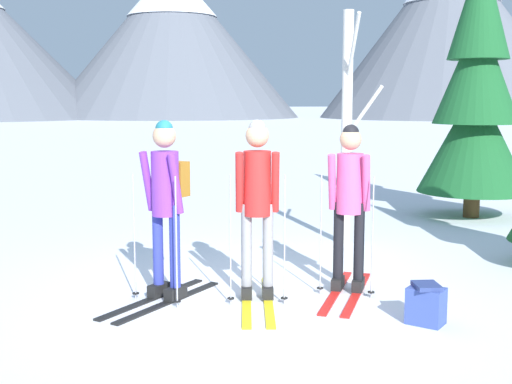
{
  "coord_description": "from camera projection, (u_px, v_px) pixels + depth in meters",
  "views": [
    {
      "loc": [
        -0.44,
        -6.91,
        2.04
      ],
      "look_at": [
        0.05,
        0.28,
        1.05
      ],
      "focal_mm": 46.84,
      "sensor_mm": 36.0,
      "label": 1
    }
  ],
  "objects": [
    {
      "name": "ground_plane",
      "position": [
        253.0,
        293.0,
        7.13
      ],
      "size": [
        400.0,
        400.0,
        0.0
      ],
      "primitive_type": "plane",
      "color": "white"
    },
    {
      "name": "skier_in_purple",
      "position": [
        166.0,
        198.0,
        6.79
      ],
      "size": [
        1.19,
        1.51,
        1.85
      ],
      "color": "black",
      "rests_on": "ground"
    },
    {
      "name": "skier_in_red",
      "position": [
        257.0,
        200.0,
        6.77
      ],
      "size": [
        0.61,
        1.71,
        1.85
      ],
      "color": "yellow",
      "rests_on": "ground"
    },
    {
      "name": "skier_in_pink",
      "position": [
        349.0,
        200.0,
        7.06
      ],
      "size": [
        0.87,
        1.66,
        1.79
      ],
      "color": "red",
      "rests_on": "ground"
    },
    {
      "name": "pine_tree_near",
      "position": [
        476.0,
        96.0,
        11.45
      ],
      "size": [
        1.91,
        1.91,
        4.62
      ],
      "color": "#51381E",
      "rests_on": "ground"
    },
    {
      "name": "birch_tree_tall",
      "position": [
        347.0,
        126.0,
        9.32
      ],
      "size": [
        0.5,
        0.76,
        3.27
      ],
      "color": "silver",
      "rests_on": "ground"
    },
    {
      "name": "backpack_on_snow_front",
      "position": [
        426.0,
        304.0,
        6.12
      ],
      "size": [
        0.4,
        0.39,
        0.38
      ],
      "color": "#384C99",
      "rests_on": "ground"
    },
    {
      "name": "mountain_ridge_distant",
      "position": [
        200.0,
        36.0,
        76.28
      ],
      "size": [
        85.84,
        34.65,
        19.94
      ],
      "color": "slate",
      "rests_on": "ground"
    }
  ]
}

